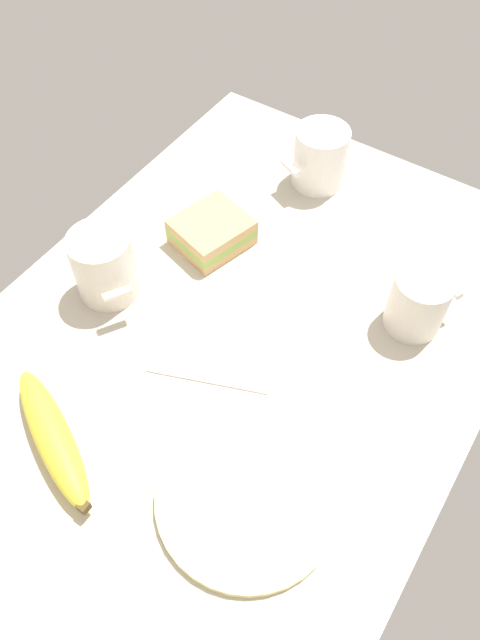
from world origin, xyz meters
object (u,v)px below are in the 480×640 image
Objects in this scene: coffee_mug_milky at (104,265)px; banana at (53,437)px; coffee_mug_black at (320,156)px; coffee_mug_spare at (419,302)px; paper_napkin at (220,332)px; plate_of_food at (247,498)px; sandwich_main at (212,232)px.

banana is at bearing -154.62° from coffee_mug_milky.
coffee_mug_black is 30.55cm from coffee_mug_spare.
banana is at bearing 163.91° from paper_napkin.
coffee_mug_black is 1.01× the size of coffee_mug_milky.
coffee_mug_milky is at bearing 160.11° from coffee_mug_black.
plate_of_food is at bearing -158.80° from coffee_mug_black.
paper_napkin is (17.16, 15.58, -0.45)cm from plate_of_food.
coffee_mug_black is at bearing 7.03° from paper_napkin.
coffee_mug_black is 1.13× the size of coffee_mug_spare.
coffee_mug_milky is (14.72, 32.83, 4.64)cm from plate_of_food.
banana is (-57.85, 2.80, -2.88)cm from coffee_mug_black.
plate_of_food is at bearing 171.36° from coffee_mug_spare.
sandwich_main is at bearing -23.56° from coffee_mug_milky.
coffee_mug_black reaches higher than coffee_mug_spare.
coffee_mug_black is 0.68× the size of paper_napkin.
sandwich_main is 0.62× the size of banana.
coffee_mug_black is 0.55× the size of banana.
sandwich_main is at bearing 5.47° from banana.
plate_of_food is 1.04× the size of banana.
coffee_mug_milky is at bearing 115.77° from coffee_mug_spare.
plate_of_food is at bearing -72.85° from banana.
sandwich_main is (30.16, 26.10, 1.60)cm from plate_of_food.
sandwich_main reaches higher than paper_napkin.
coffee_mug_milky is at bearing 25.38° from banana.
banana reaches higher than paper_napkin.
coffee_mug_spare is (-17.91, -24.75, -0.35)cm from coffee_mug_black.
banana is at bearing 107.15° from plate_of_food.
coffee_mug_milky is 0.88× the size of sandwich_main.
coffee_mug_spare reaches higher than banana.
coffee_mug_milky reaches higher than plate_of_food.
coffee_mug_spare is 26.36cm from paper_napkin.
coffee_mug_spare is (18.27, -37.84, -0.63)cm from coffee_mug_milky.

